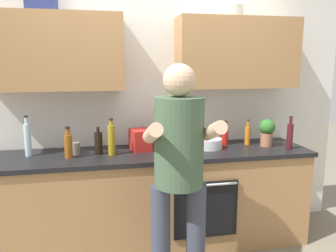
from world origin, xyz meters
name	(u,v)px	position (x,y,z in m)	size (l,w,h in m)	color
ground_plane	(155,244)	(0.00, 0.00, 0.00)	(12.00, 12.00, 0.00)	#756B5B
back_wall_unit	(149,83)	(-0.01, 0.27, 1.50)	(4.00, 0.38, 2.50)	silver
counter	(155,199)	(0.00, 0.00, 0.45)	(2.84, 0.67, 0.90)	#A37547
person_standing	(179,165)	(0.06, -0.71, 0.99)	(0.49, 0.45, 1.68)	#383D4C
bottle_oil	(111,139)	(-0.38, -0.03, 1.04)	(0.06, 0.06, 0.32)	olive
bottle_syrup	(68,145)	(-0.73, -0.05, 1.01)	(0.07, 0.07, 0.27)	#8C4C14
bottle_soy	(98,143)	(-0.49, 0.03, 1.00)	(0.07, 0.07, 0.24)	black
bottle_hotsauce	(225,135)	(0.71, 0.14, 0.99)	(0.07, 0.07, 0.23)	red
bottle_vinegar	(182,143)	(0.22, -0.14, 1.00)	(0.06, 0.06, 0.25)	brown
bottle_water	(28,139)	(-1.08, 0.08, 1.05)	(0.06, 0.06, 0.35)	silver
bottle_juice	(248,135)	(0.93, 0.09, 1.00)	(0.05, 0.05, 0.24)	orange
bottle_wine	(290,136)	(1.24, -0.15, 1.03)	(0.06, 0.06, 0.31)	#471419
cup_stoneware	(76,148)	(-0.68, 0.06, 0.95)	(0.07, 0.07, 0.10)	slate
mixing_bowl	(209,143)	(0.52, 0.03, 0.95)	(0.24, 0.24, 0.09)	silver
knife_block	(171,135)	(0.17, 0.13, 1.02)	(0.10, 0.14, 0.29)	brown
potted_herb	(267,131)	(1.08, 0.00, 1.05)	(0.15, 0.15, 0.26)	#9E6647
grocery_bag_crisps	(140,140)	(-0.12, 0.09, 1.00)	(0.16, 0.22, 0.19)	red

